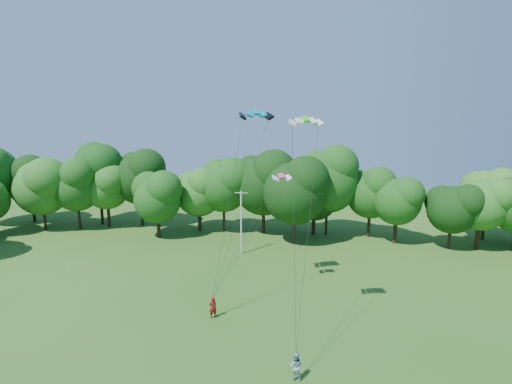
# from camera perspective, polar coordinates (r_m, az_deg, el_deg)

# --- Properties ---
(utility_pole) EXTENTS (1.62, 0.20, 8.10)m
(utility_pole) POSITION_cam_1_polar(r_m,az_deg,el_deg) (50.23, -2.13, -4.30)
(utility_pole) COLOR beige
(utility_pole) RESTS_ON ground
(kite_flyer_left) EXTENTS (0.84, 0.78, 1.93)m
(kite_flyer_left) POSITION_cam_1_polar(r_m,az_deg,el_deg) (35.95, -6.20, -16.05)
(kite_flyer_left) COLOR maroon
(kite_flyer_left) RESTS_ON ground
(kite_flyer_right) EXTENTS (0.96, 0.76, 1.92)m
(kite_flyer_right) POSITION_cam_1_polar(r_m,az_deg,el_deg) (28.74, 5.70, -23.47)
(kite_flyer_right) COLOR #8BAAC1
(kite_flyer_right) RESTS_ON ground
(kite_teal) EXTENTS (3.30, 2.48, 0.59)m
(kite_teal) POSITION_cam_1_polar(r_m,az_deg,el_deg) (36.80, -0.07, 11.34)
(kite_teal) COLOR #04848F
(kite_teal) RESTS_ON ground
(kite_green) EXTENTS (2.67, 1.72, 0.51)m
(kite_green) POSITION_cam_1_polar(r_m,az_deg,el_deg) (29.81, 7.10, 10.29)
(kite_green) COLOR #31D41F
(kite_green) RESTS_ON ground
(kite_pink) EXTENTS (2.01, 1.54, 0.41)m
(kite_pink) POSITION_cam_1_polar(r_m,az_deg,el_deg) (37.74, 3.69, 2.32)
(kite_pink) COLOR #EC418A
(kite_pink) RESTS_ON ground
(tree_back_west) EXTENTS (9.98, 9.98, 14.52)m
(tree_back_west) POSITION_cam_1_polar(r_m,az_deg,el_deg) (68.34, -21.55, 3.11)
(tree_back_west) COLOR #3A2417
(tree_back_west) RESTS_ON ground
(tree_back_center) EXTENTS (7.80, 7.80, 11.34)m
(tree_back_center) POSITION_cam_1_polar(r_m,az_deg,el_deg) (58.53, 8.36, 0.64)
(tree_back_center) COLOR #302212
(tree_back_center) RESTS_ON ground
(tree_back_east) EXTENTS (7.79, 7.79, 11.34)m
(tree_back_east) POSITION_cam_1_polar(r_m,az_deg,el_deg) (64.24, 30.15, 0.19)
(tree_back_east) COLOR #342514
(tree_back_east) RESTS_ON ground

